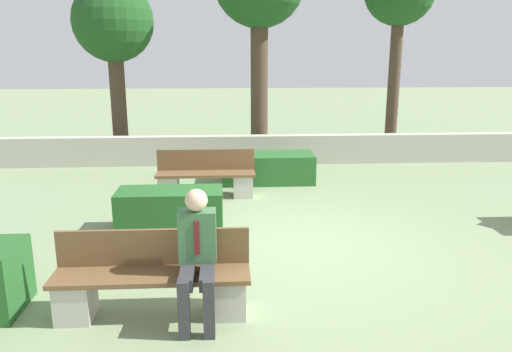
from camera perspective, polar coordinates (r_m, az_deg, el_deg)
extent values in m
plane|color=gray|center=(7.22, 4.41, -7.86)|extent=(60.00, 60.00, 0.00)
cube|color=#B7B2A8|center=(12.16, 1.15, 3.04)|extent=(12.95, 0.30, 0.70)
cube|color=brown|center=(5.34, -11.87, -11.17)|extent=(2.04, 0.44, 0.05)
cube|color=brown|center=(5.47, -11.63, -7.95)|extent=(2.04, 0.04, 0.40)
cube|color=#B7B2A8|center=(5.62, -19.93, -13.12)|extent=(0.36, 0.40, 0.42)
cube|color=#B7B2A8|center=(5.39, -3.19, -13.44)|extent=(0.36, 0.40, 0.42)
cube|color=brown|center=(9.40, -5.77, 0.22)|extent=(1.86, 0.44, 0.05)
cube|color=brown|center=(9.58, -5.74, 1.88)|extent=(1.86, 0.04, 0.40)
cube|color=#B7B2A8|center=(9.51, -9.94, -1.22)|extent=(0.36, 0.40, 0.42)
cube|color=#B7B2A8|center=(9.45, -1.50, -1.11)|extent=(0.36, 0.40, 0.42)
cube|color=#333338|center=(5.07, -7.90, -11.30)|extent=(0.14, 0.46, 0.13)
cube|color=#333338|center=(5.06, -5.60, -11.30)|extent=(0.14, 0.46, 0.13)
cube|color=#333338|center=(4.98, -8.25, -14.89)|extent=(0.11, 0.11, 0.60)
cube|color=#333338|center=(4.96, -5.39, -14.90)|extent=(0.11, 0.11, 0.60)
cube|color=#3D6B42|center=(5.15, -6.71, -6.79)|extent=(0.38, 0.22, 0.54)
sphere|color=beige|center=(5.01, -6.85, -2.76)|extent=(0.23, 0.23, 0.23)
cube|color=maroon|center=(5.04, -6.79, -7.05)|extent=(0.06, 0.01, 0.35)
cube|color=#286028|center=(10.48, 1.38, 0.94)|extent=(1.90, 0.86, 0.60)
cube|color=#235623|center=(7.78, -9.77, -3.87)|extent=(1.60, 0.69, 0.64)
cylinder|color=#473828|center=(13.45, -15.44, 8.24)|extent=(0.39, 0.39, 2.85)
sphere|color=#1E4C1E|center=(13.41, -16.02, 16.65)|extent=(2.00, 2.00, 2.00)
cylinder|color=#473828|center=(12.93, 0.37, 10.48)|extent=(0.44, 0.44, 3.73)
cylinder|color=#473828|center=(14.15, 15.47, 10.29)|extent=(0.32, 0.32, 3.72)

